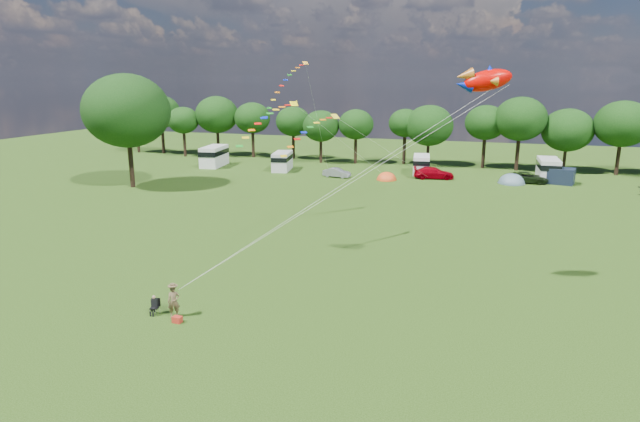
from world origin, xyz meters
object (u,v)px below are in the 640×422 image
(campervan_b, at_px, (282,161))
(tent_orange, at_px, (386,180))
(campervan_d, at_px, (548,169))
(campervan_c, at_px, (421,164))
(fish_kite, at_px, (483,80))
(camp_chair, at_px, (155,303))
(car_b, at_px, (337,173))
(tent_greyblue, at_px, (511,183))
(car_d, at_px, (527,178))
(campervan_a, at_px, (214,155))
(car_c, at_px, (434,173))
(big_tree, at_px, (127,111))
(kite_flyer, at_px, (174,302))

(campervan_b, height_order, tent_orange, campervan_b)
(campervan_b, distance_m, campervan_d, 35.35)
(tent_orange, bearing_deg, campervan_c, 59.75)
(tent_orange, relative_size, fish_kite, 0.85)
(camp_chair, bearing_deg, car_b, 76.32)
(fish_kite, bearing_deg, car_b, 103.01)
(tent_greyblue, height_order, camp_chair, tent_greyblue)
(car_d, xyz_separation_m, campervan_a, (-43.72, 0.06, 0.90))
(camp_chair, bearing_deg, campervan_d, 47.68)
(campervan_d, relative_size, camp_chair, 5.23)
(car_c, distance_m, tent_greyblue, 9.64)
(big_tree, distance_m, tent_greyblue, 47.20)
(campervan_c, distance_m, fish_kite, 43.62)
(campervan_d, bearing_deg, campervan_a, 91.49)
(big_tree, height_order, campervan_b, big_tree)
(car_b, bearing_deg, big_tree, 130.08)
(big_tree, xyz_separation_m, car_b, (21.49, 13.84, -8.41))
(car_b, height_order, fish_kite, fish_kite)
(big_tree, height_order, fish_kite, fish_kite)
(tent_orange, bearing_deg, camp_chair, -95.82)
(campervan_c, height_order, kite_flyer, campervan_c)
(campervan_a, bearing_deg, camp_chair, -163.01)
(kite_flyer, distance_m, camp_chair, 1.25)
(campervan_c, bearing_deg, kite_flyer, 165.42)
(tent_greyblue, bearing_deg, campervan_c, 161.79)
(campervan_c, bearing_deg, campervan_d, -97.51)
(car_b, xyz_separation_m, campervan_b, (-8.94, 3.06, 0.77))
(campervan_a, bearing_deg, campervan_d, -94.89)
(campervan_c, xyz_separation_m, fish_kite, (8.21, -41.36, 11.19))
(campervan_c, xyz_separation_m, campervan_d, (16.05, -0.20, 0.16))
(car_c, relative_size, campervan_c, 0.94)
(car_c, bearing_deg, campervan_c, 20.98)
(car_d, height_order, kite_flyer, kite_flyer)
(big_tree, height_order, tent_orange, big_tree)
(big_tree, bearing_deg, car_b, 32.79)
(car_b, relative_size, tent_orange, 1.21)
(campervan_a, xyz_separation_m, campervan_c, (30.21, 2.80, -0.24))
(campervan_c, bearing_deg, campervan_b, 92.76)
(campervan_a, bearing_deg, car_b, -108.00)
(campervan_d, height_order, fish_kite, fish_kite)
(campervan_a, xyz_separation_m, campervan_b, (11.04, -0.42, -0.21))
(car_c, height_order, campervan_c, campervan_c)
(car_c, height_order, campervan_a, campervan_a)
(campervan_a, relative_size, camp_chair, 5.72)
(campervan_a, distance_m, camp_chair, 52.19)
(car_d, relative_size, campervan_d, 0.87)
(car_b, bearing_deg, campervan_c, -51.15)
(campervan_a, xyz_separation_m, tent_orange, (26.61, -3.38, -1.57))
(fish_kite, bearing_deg, campervan_a, 120.17)
(car_c, bearing_deg, big_tree, 106.43)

